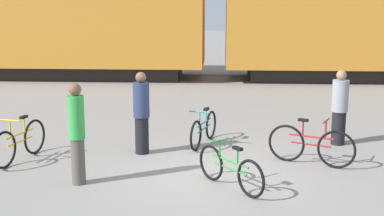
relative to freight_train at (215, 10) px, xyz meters
The scene contains 11 objects.
ground_plane 11.85m from the freight_train, 90.00° to the right, with size 80.00×80.00×0.00m, color gray.
freight_train is the anchor object (origin of this frame).
rail_near 2.76m from the freight_train, 90.00° to the right, with size 36.21×0.07×0.01m, color #4C4238.
rail_far 2.76m from the freight_train, 90.00° to the left, with size 36.21×0.07×0.01m, color #4C4238.
bicycle_yellow 11.83m from the freight_train, 109.09° to the right, with size 0.54×1.72×0.92m.
bicycle_teal 9.86m from the freight_train, 90.79° to the right, with size 0.58×1.63×0.82m.
bicycle_maroon 11.33m from the freight_train, 79.50° to the right, with size 1.61×0.77×0.94m.
bicycle_green 12.55m from the freight_train, 88.09° to the right, with size 1.13×1.36×0.81m.
person_in_green 12.56m from the freight_train, 100.52° to the right, with size 0.29×0.29×1.82m.
person_in_grey 10.00m from the freight_train, 72.95° to the right, with size 0.36×0.36×1.68m.
person_in_navy 10.57m from the freight_train, 97.79° to the right, with size 0.34×0.34×1.74m.
Camera 1 is at (0.22, -9.59, 3.32)m, focal length 50.00 mm.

